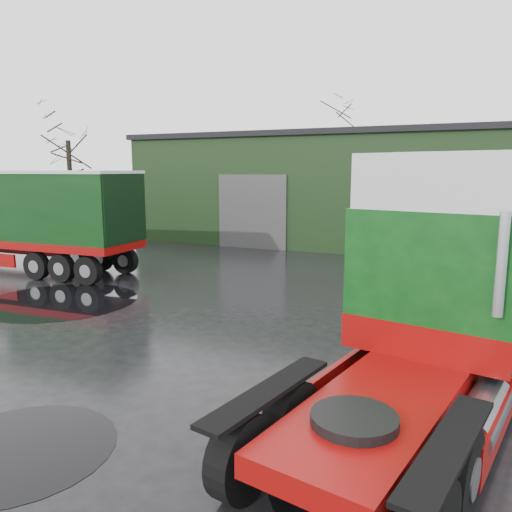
{
  "coord_description": "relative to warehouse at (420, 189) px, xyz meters",
  "views": [
    {
      "loc": [
        5.48,
        -10.58,
        4.22
      ],
      "look_at": [
        -0.62,
        2.74,
        1.7
      ],
      "focal_mm": 35.0,
      "sensor_mm": 36.0,
      "label": 1
    }
  ],
  "objects": [
    {
      "name": "ground",
      "position": [
        -2.0,
        -20.0,
        -3.16
      ],
      "size": [
        100.0,
        100.0,
        0.0
      ],
      "primitive_type": "plane",
      "color": "black"
    },
    {
      "name": "warehouse",
      "position": [
        0.0,
        0.0,
        0.0
      ],
      "size": [
        32.4,
        12.4,
        6.3
      ],
      "color": "black",
      "rests_on": "ground"
    },
    {
      "name": "hero_tractor",
      "position": [
        2.5,
        -23.0,
        -0.87
      ],
      "size": [
        4.41,
        7.8,
        4.57
      ],
      "primitive_type": null,
      "rotation": [
        0.0,
        0.0,
        -0.18
      ],
      "color": "#0C4011",
      "rests_on": "ground"
    },
    {
      "name": "tree_left",
      "position": [
        -19.0,
        -8.0,
        1.09
      ],
      "size": [
        4.4,
        4.4,
        8.5
      ],
      "primitive_type": null,
      "color": "black",
      "rests_on": "ground"
    },
    {
      "name": "tree_back_a",
      "position": [
        -8.0,
        10.0,
        1.59
      ],
      "size": [
        4.4,
        4.4,
        9.5
      ],
      "primitive_type": null,
      "color": "black",
      "rests_on": "ground"
    },
    {
      "name": "puddle_0",
      "position": [
        -2.75,
        -25.71,
        -3.15
      ],
      "size": [
        2.91,
        2.91,
        0.01
      ],
      "primitive_type": "cylinder",
      "color": "black",
      "rests_on": "ground"
    },
    {
      "name": "puddle_1",
      "position": [
        3.0,
        -19.83,
        -3.15
      ],
      "size": [
        2.88,
        2.88,
        0.01
      ],
      "primitive_type": "cylinder",
      "color": "black",
      "rests_on": "ground"
    },
    {
      "name": "puddle_2",
      "position": [
        -8.95,
        -18.85,
        -3.15
      ],
      "size": [
        4.94,
        4.94,
        0.01
      ],
      "primitive_type": "cylinder",
      "color": "black",
      "rests_on": "ground"
    },
    {
      "name": "puddle_3",
      "position": [
        1.97,
        -24.69,
        -3.15
      ],
      "size": [
        1.83,
        1.83,
        0.01
      ],
      "primitive_type": "cylinder",
      "color": "black",
      "rests_on": "ground"
    }
  ]
}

